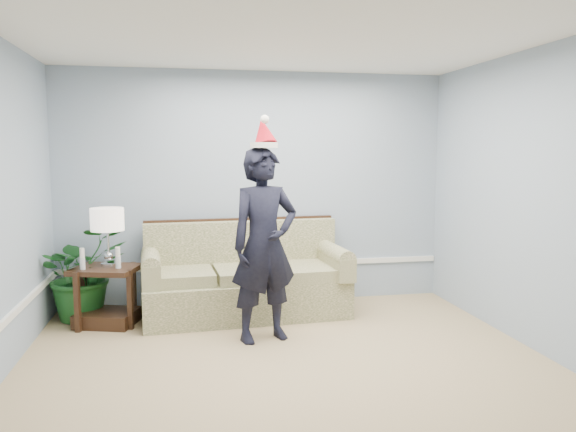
# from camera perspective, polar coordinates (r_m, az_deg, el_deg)

# --- Properties ---
(room_shell) EXTENTS (4.54, 5.04, 2.74)m
(room_shell) POSITION_cam_1_polar(r_m,az_deg,el_deg) (4.10, 1.21, 0.53)
(room_shell) COLOR tan
(room_shell) RESTS_ON ground
(wainscot_trim) EXTENTS (4.49, 4.99, 0.06)m
(wainscot_trim) POSITION_cam_1_polar(r_m,az_deg,el_deg) (5.34, -14.10, -8.06)
(wainscot_trim) COLOR white
(wainscot_trim) RESTS_ON room_shell
(sofa) EXTENTS (2.24, 1.07, 1.02)m
(sofa) POSITION_cam_1_polar(r_m,az_deg,el_deg) (6.23, -4.43, -6.62)
(sofa) COLOR #465628
(sofa) RESTS_ON room_shell
(side_table) EXTENTS (0.75, 0.69, 0.61)m
(side_table) POSITION_cam_1_polar(r_m,az_deg,el_deg) (6.14, -17.93, -8.33)
(side_table) COLOR #361E13
(side_table) RESTS_ON room_shell
(table_lamp) EXTENTS (0.34, 0.34, 0.60)m
(table_lamp) POSITION_cam_1_polar(r_m,az_deg,el_deg) (6.02, -17.88, -0.58)
(table_lamp) COLOR silver
(table_lamp) RESTS_ON side_table
(candle_pair) EXTENTS (0.40, 0.06, 0.22)m
(candle_pair) POSITION_cam_1_polar(r_m,az_deg,el_deg) (5.96, -18.53, -4.16)
(candle_pair) COLOR silver
(candle_pair) RESTS_ON side_table
(houseplant) EXTENTS (1.17, 1.12, 1.00)m
(houseplant) POSITION_cam_1_polar(r_m,az_deg,el_deg) (6.38, -20.14, -5.41)
(houseplant) COLOR #1B5921
(houseplant) RESTS_ON room_shell
(man) EXTENTS (0.76, 0.61, 1.82)m
(man) POSITION_cam_1_polar(r_m,az_deg,el_deg) (5.26, -2.41, -2.95)
(man) COLOR black
(man) RESTS_ON room_shell
(santa_hat) EXTENTS (0.34, 0.37, 0.30)m
(santa_hat) POSITION_cam_1_polar(r_m,az_deg,el_deg) (5.21, -2.49, 8.35)
(santa_hat) COLOR white
(santa_hat) RESTS_ON man
(teddy_bear) EXTENTS (0.27, 0.28, 0.36)m
(teddy_bear) POSITION_cam_1_polar(r_m,az_deg,el_deg) (6.04, -1.61, -4.09)
(teddy_bear) COLOR white
(teddy_bear) RESTS_ON sofa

